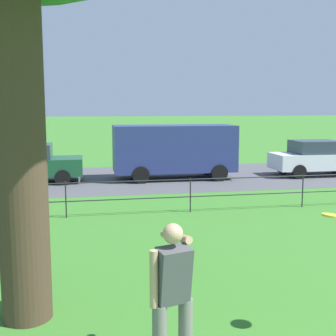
# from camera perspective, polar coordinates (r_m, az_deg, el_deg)

# --- Properties ---
(street_strip) EXTENTS (80.00, 7.30, 0.01)m
(street_strip) POSITION_cam_1_polar(r_m,az_deg,el_deg) (18.84, -1.75, -1.21)
(street_strip) COLOR #4C4C51
(street_strip) RESTS_ON ground
(park_fence) EXTENTS (34.66, 0.04, 1.00)m
(park_fence) POSITION_cam_1_polar(r_m,az_deg,el_deg) (12.54, 2.92, -2.76)
(park_fence) COLOR #232328
(park_fence) RESTS_ON ground
(person_thrower) EXTENTS (0.50, 0.86, 1.76)m
(person_thrower) POSITION_cam_1_polar(r_m,az_deg,el_deg) (4.95, 0.54, -16.22)
(person_thrower) COLOR slate
(person_thrower) RESTS_ON ground
(frisbee) EXTENTS (0.35, 0.35, 0.06)m
(frisbee) POSITION_cam_1_polar(r_m,az_deg,el_deg) (5.96, 20.54, -5.80)
(frisbee) COLOR yellow
(car_dark_green_left) EXTENTS (4.01, 1.83, 1.54)m
(car_dark_green_left) POSITION_cam_1_polar(r_m,az_deg,el_deg) (18.23, -17.44, 0.58)
(car_dark_green_left) COLOR #194C2D
(car_dark_green_left) RESTS_ON ground
(panel_van_far_left) EXTENTS (5.03, 2.16, 2.24)m
(panel_van_far_left) POSITION_cam_1_polar(r_m,az_deg,el_deg) (18.36, 0.81, 2.54)
(panel_van_far_left) COLOR navy
(panel_van_far_left) RESTS_ON ground
(car_white_center) EXTENTS (4.04, 1.90, 1.54)m
(car_white_center) POSITION_cam_1_polar(r_m,az_deg,el_deg) (20.40, 18.72, 1.26)
(car_white_center) COLOR silver
(car_white_center) RESTS_ON ground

